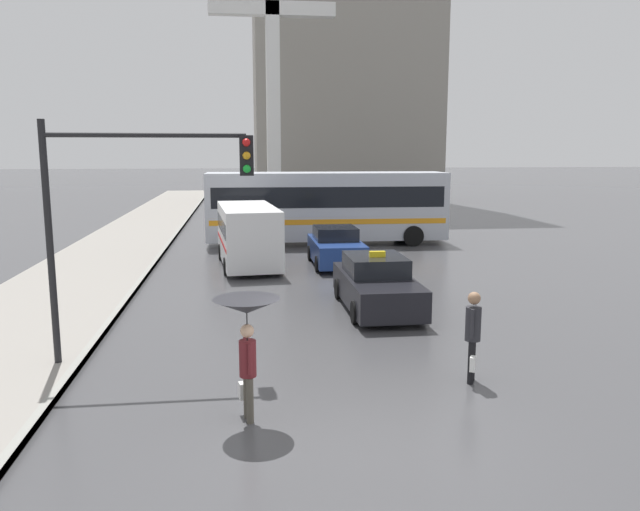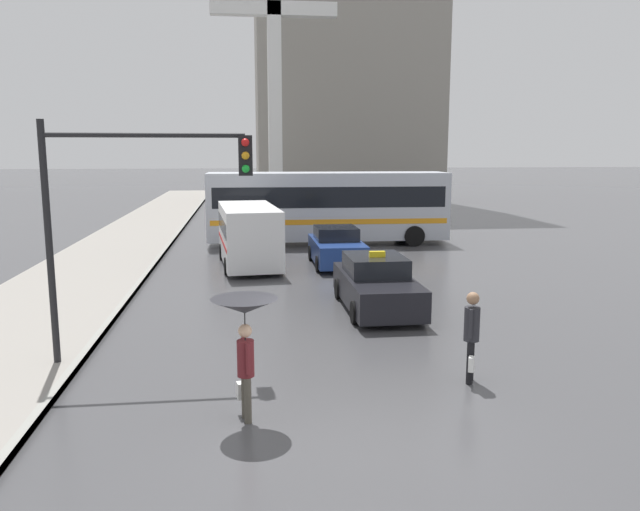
{
  "view_description": "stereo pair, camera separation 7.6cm",
  "coord_description": "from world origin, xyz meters",
  "px_view_note": "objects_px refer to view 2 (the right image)",
  "views": [
    {
      "loc": [
        -1.63,
        -8.72,
        4.42
      ],
      "look_at": [
        0.63,
        9.01,
        1.4
      ],
      "focal_mm": 35.0,
      "sensor_mm": 36.0,
      "label": 1
    },
    {
      "loc": [
        -1.56,
        -8.73,
        4.42
      ],
      "look_at": [
        0.63,
        9.01,
        1.4
      ],
      "focal_mm": 35.0,
      "sensor_mm": 36.0,
      "label": 2
    }
  ],
  "objects_px": {
    "sedan_red": "(337,248)",
    "ambulance_van": "(249,233)",
    "pedestrian_with_umbrella": "(245,321)",
    "city_bus": "(328,204)",
    "pedestrian_man": "(472,331)",
    "traffic_light": "(137,195)",
    "monument_cross": "(274,54)",
    "taxi": "(376,285)"
  },
  "relations": [
    {
      "from": "sedan_red",
      "to": "ambulance_van",
      "type": "relative_size",
      "value": 0.72
    },
    {
      "from": "ambulance_van",
      "to": "pedestrian_with_umbrella",
      "type": "xyz_separation_m",
      "value": [
        -0.2,
        -14.14,
        0.42
      ]
    },
    {
      "from": "ambulance_van",
      "to": "city_bus",
      "type": "height_order",
      "value": "city_bus"
    },
    {
      "from": "ambulance_van",
      "to": "pedestrian_with_umbrella",
      "type": "relative_size",
      "value": 2.72
    },
    {
      "from": "pedestrian_man",
      "to": "pedestrian_with_umbrella",
      "type": "bearing_deg",
      "value": -47.26
    },
    {
      "from": "traffic_light",
      "to": "monument_cross",
      "type": "xyz_separation_m",
      "value": [
        4.35,
        30.16,
        7.14
      ]
    },
    {
      "from": "taxi",
      "to": "pedestrian_man",
      "type": "height_order",
      "value": "pedestrian_man"
    },
    {
      "from": "ambulance_van",
      "to": "traffic_light",
      "type": "height_order",
      "value": "traffic_light"
    },
    {
      "from": "ambulance_van",
      "to": "pedestrian_with_umbrella",
      "type": "height_order",
      "value": "ambulance_van"
    },
    {
      "from": "taxi",
      "to": "pedestrian_with_umbrella",
      "type": "height_order",
      "value": "pedestrian_with_umbrella"
    },
    {
      "from": "monument_cross",
      "to": "traffic_light",
      "type": "bearing_deg",
      "value": -98.21
    },
    {
      "from": "taxi",
      "to": "sedan_red",
      "type": "height_order",
      "value": "taxi"
    },
    {
      "from": "city_bus",
      "to": "pedestrian_with_umbrella",
      "type": "xyz_separation_m",
      "value": [
        -4.0,
        -19.51,
        -0.18
      ]
    },
    {
      "from": "taxi",
      "to": "monument_cross",
      "type": "relative_size",
      "value": 0.24
    },
    {
      "from": "sedan_red",
      "to": "traffic_light",
      "type": "bearing_deg",
      "value": 62.43
    },
    {
      "from": "city_bus",
      "to": "pedestrian_with_umbrella",
      "type": "relative_size",
      "value": 5.46
    },
    {
      "from": "pedestrian_with_umbrella",
      "to": "traffic_light",
      "type": "distance_m",
      "value": 4.07
    },
    {
      "from": "ambulance_van",
      "to": "monument_cross",
      "type": "xyz_separation_m",
      "value": [
        2.06,
        18.99,
        9.4
      ]
    },
    {
      "from": "pedestrian_with_umbrella",
      "to": "pedestrian_man",
      "type": "relative_size",
      "value": 1.16
    },
    {
      "from": "pedestrian_man",
      "to": "monument_cross",
      "type": "height_order",
      "value": "monument_cross"
    },
    {
      "from": "ambulance_van",
      "to": "monument_cross",
      "type": "bearing_deg",
      "value": -101.09
    },
    {
      "from": "taxi",
      "to": "pedestrian_with_umbrella",
      "type": "relative_size",
      "value": 2.17
    },
    {
      "from": "ambulance_van",
      "to": "pedestrian_with_umbrella",
      "type": "distance_m",
      "value": 14.15
    },
    {
      "from": "taxi",
      "to": "monument_cross",
      "type": "distance_m",
      "value": 28.04
    },
    {
      "from": "monument_cross",
      "to": "pedestrian_with_umbrella",
      "type": "bearing_deg",
      "value": -93.9
    },
    {
      "from": "monument_cross",
      "to": "taxi",
      "type": "bearing_deg",
      "value": -86.89
    },
    {
      "from": "taxi",
      "to": "sedan_red",
      "type": "relative_size",
      "value": 1.11
    },
    {
      "from": "pedestrian_man",
      "to": "sedan_red",
      "type": "bearing_deg",
      "value": -149.65
    },
    {
      "from": "ambulance_van",
      "to": "city_bus",
      "type": "bearing_deg",
      "value": -130.15
    },
    {
      "from": "taxi",
      "to": "traffic_light",
      "type": "relative_size",
      "value": 0.9
    },
    {
      "from": "taxi",
      "to": "traffic_light",
      "type": "height_order",
      "value": "traffic_light"
    },
    {
      "from": "taxi",
      "to": "traffic_light",
      "type": "bearing_deg",
      "value": 34.7
    },
    {
      "from": "taxi",
      "to": "ambulance_van",
      "type": "distance_m",
      "value": 8.0
    },
    {
      "from": "taxi",
      "to": "sedan_red",
      "type": "xyz_separation_m",
      "value": [
        -0.1,
        6.87,
        -0.0
      ]
    },
    {
      "from": "sedan_red",
      "to": "city_bus",
      "type": "xyz_separation_m",
      "value": [
        0.42,
        5.68,
        1.19
      ]
    },
    {
      "from": "sedan_red",
      "to": "pedestrian_with_umbrella",
      "type": "distance_m",
      "value": 14.33
    },
    {
      "from": "pedestrian_with_umbrella",
      "to": "ambulance_van",
      "type": "bearing_deg",
      "value": -12.58
    },
    {
      "from": "sedan_red",
      "to": "ambulance_van",
      "type": "bearing_deg",
      "value": -5.12
    },
    {
      "from": "city_bus",
      "to": "taxi",
      "type": "bearing_deg",
      "value": -0.01
    },
    {
      "from": "taxi",
      "to": "city_bus",
      "type": "distance_m",
      "value": 12.61
    },
    {
      "from": "pedestrian_with_umbrella",
      "to": "traffic_light",
      "type": "bearing_deg",
      "value": 23.43
    },
    {
      "from": "sedan_red",
      "to": "pedestrian_man",
      "type": "height_order",
      "value": "pedestrian_man"
    }
  ]
}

